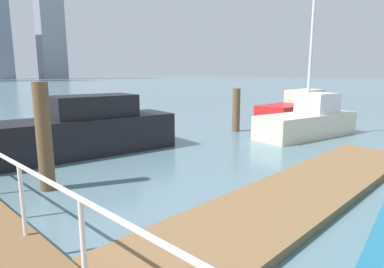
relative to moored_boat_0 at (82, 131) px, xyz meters
name	(u,v)px	position (x,y,z in m)	size (l,w,h in m)	color
ground_plane	(10,134)	(-0.53, 5.59, -0.78)	(300.00, 300.00, 0.00)	slate
floating_dock	(299,194)	(1.40, -7.06, -0.69)	(10.86, 2.00, 0.18)	olive
boardwalk_railing	(81,218)	(-3.68, -7.13, 0.47)	(0.06, 24.87, 1.08)	white
dock_piling_1	(236,110)	(7.08, -1.07, 0.21)	(0.36, 0.36, 1.98)	brown
dock_piling_2	(44,137)	(-2.24, -2.60, 0.48)	(0.34, 0.34, 2.51)	brown
moored_boat_0	(82,131)	(0.00, 0.00, 0.00)	(6.61, 2.78, 1.96)	black
moored_boat_1	(308,120)	(8.31, -3.98, -0.10)	(5.12, 2.56, 7.42)	beige
moored_boat_4	(300,107)	(14.05, -0.78, -0.17)	(7.32, 1.88, 1.63)	red
skyline_tower_6	(50,19)	(54.39, 128.37, 22.89)	(10.03, 6.16, 47.32)	#8C939E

